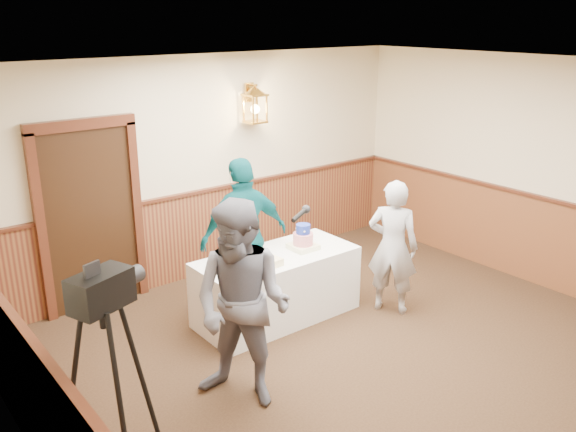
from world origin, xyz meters
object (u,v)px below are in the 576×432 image
(tiered_cake, at_px, (303,239))
(tv_camera_rig, at_px, (112,396))
(sheet_cake_yellow, at_px, (261,263))
(assistant_p, at_px, (244,237))
(sheet_cake_green, at_px, (224,266))
(baker, at_px, (393,247))
(display_table, at_px, (277,286))
(interviewer, at_px, (242,305))

(tiered_cake, distance_m, tv_camera_rig, 3.09)
(tiered_cake, xyz_separation_m, sheet_cake_yellow, (-0.66, -0.11, -0.07))
(tiered_cake, height_order, assistant_p, assistant_p)
(tiered_cake, height_order, sheet_cake_green, tiered_cake)
(assistant_p, bearing_deg, baker, 148.80)
(tiered_cake, xyz_separation_m, assistant_p, (-0.51, 0.41, 0.03))
(display_table, bearing_deg, tv_camera_rig, -151.15)
(tiered_cake, bearing_deg, display_table, 173.28)
(tv_camera_rig, bearing_deg, tiered_cake, 4.89)
(display_table, xyz_separation_m, tiered_cake, (0.34, -0.04, 0.49))
(interviewer, bearing_deg, tiered_cake, 94.39)
(sheet_cake_yellow, distance_m, tv_camera_rig, 2.45)
(sheet_cake_yellow, bearing_deg, display_table, 25.86)
(tiered_cake, distance_m, baker, 1.01)
(sheet_cake_green, relative_size, tv_camera_rig, 0.18)
(sheet_cake_yellow, xyz_separation_m, sheet_cake_green, (-0.35, 0.18, -0.00))
(display_table, relative_size, sheet_cake_yellow, 4.77)
(baker, relative_size, tv_camera_rig, 0.93)
(sheet_cake_green, relative_size, assistant_p, 0.17)
(sheet_cake_green, bearing_deg, tv_camera_rig, -142.36)
(baker, bearing_deg, sheet_cake_green, 37.74)
(interviewer, height_order, tv_camera_rig, interviewer)
(assistant_p, bearing_deg, sheet_cake_yellow, 81.33)
(sheet_cake_yellow, height_order, interviewer, interviewer)
(sheet_cake_yellow, relative_size, assistant_p, 0.21)
(baker, relative_size, assistant_p, 0.86)
(tiered_cake, relative_size, sheet_cake_green, 0.98)
(interviewer, bearing_deg, assistant_p, 115.61)
(tiered_cake, bearing_deg, baker, -37.97)
(display_table, height_order, assistant_p, assistant_p)
(baker, bearing_deg, sheet_cake_yellow, 39.42)
(display_table, xyz_separation_m, tv_camera_rig, (-2.45, -1.35, 0.37))
(tiered_cake, bearing_deg, sheet_cake_green, 176.18)
(display_table, relative_size, assistant_p, 1.01)
(display_table, distance_m, tv_camera_rig, 2.82)
(display_table, relative_size, interviewer, 0.98)
(sheet_cake_yellow, xyz_separation_m, interviewer, (-0.84, -0.89, 0.13))
(tiered_cake, distance_m, sheet_cake_green, 1.01)
(interviewer, xyz_separation_m, baker, (2.29, 0.38, -0.14))
(sheet_cake_yellow, bearing_deg, tiered_cake, 9.80)
(display_table, distance_m, sheet_cake_yellow, 0.54)
(interviewer, relative_size, tv_camera_rig, 1.10)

